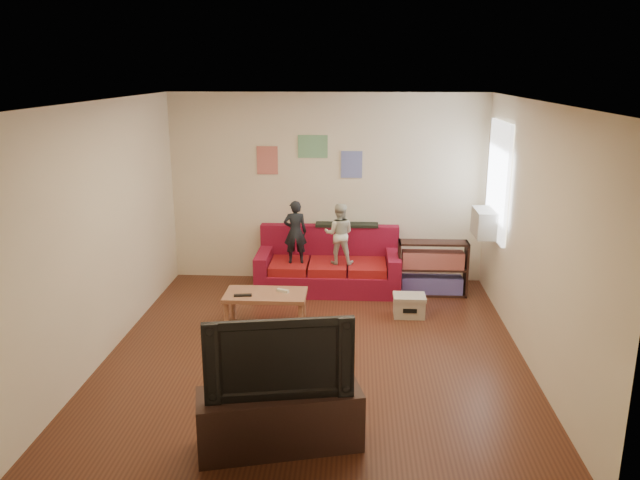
# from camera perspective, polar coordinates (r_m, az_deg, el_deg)

# --- Properties ---
(room_shell) EXTENTS (4.52, 5.02, 2.72)m
(room_shell) POSITION_cam_1_polar(r_m,az_deg,el_deg) (6.53, -0.41, 0.67)
(room_shell) COLOR #562B1A
(room_shell) RESTS_ON ground
(sofa) EXTENTS (1.98, 0.91, 0.87)m
(sofa) POSITION_cam_1_polar(r_m,az_deg,el_deg) (8.81, 0.80, -2.56)
(sofa) COLOR maroon
(sofa) RESTS_ON ground
(child_a) EXTENTS (0.34, 0.25, 0.88)m
(child_a) POSITION_cam_1_polar(r_m,az_deg,el_deg) (8.52, -2.28, 0.74)
(child_a) COLOR black
(child_a) RESTS_ON sofa
(child_b) EXTENTS (0.43, 0.34, 0.84)m
(child_b) POSITION_cam_1_polar(r_m,az_deg,el_deg) (8.49, 1.76, 0.57)
(child_b) COLOR beige
(child_b) RESTS_ON sofa
(coffee_table) EXTENTS (0.97, 0.53, 0.44)m
(coffee_table) POSITION_cam_1_polar(r_m,az_deg,el_deg) (7.48, -4.99, -5.30)
(coffee_table) COLOR #A1684A
(coffee_table) RESTS_ON ground
(remote) EXTENTS (0.21, 0.08, 0.02)m
(remote) POSITION_cam_1_polar(r_m,az_deg,el_deg) (7.38, -7.07, -5.04)
(remote) COLOR black
(remote) RESTS_ON coffee_table
(game_controller) EXTENTS (0.16, 0.10, 0.03)m
(game_controller) POSITION_cam_1_polar(r_m,az_deg,el_deg) (7.47, -3.43, -4.65)
(game_controller) COLOR beige
(game_controller) RESTS_ON coffee_table
(bookshelf) EXTENTS (0.94, 0.28, 0.75)m
(bookshelf) POSITION_cam_1_polar(r_m,az_deg,el_deg) (8.67, 10.21, -2.81)
(bookshelf) COLOR black
(bookshelf) RESTS_ON ground
(window) EXTENTS (0.04, 1.08, 1.48)m
(window) POSITION_cam_1_polar(r_m,az_deg,el_deg) (8.27, 15.96, 5.27)
(window) COLOR white
(window) RESTS_ON room_shell
(ac_unit) EXTENTS (0.28, 0.55, 0.35)m
(ac_unit) POSITION_cam_1_polar(r_m,az_deg,el_deg) (8.36, 14.88, 1.52)
(ac_unit) COLOR #B7B2A3
(ac_unit) RESTS_ON window
(artwork_left) EXTENTS (0.30, 0.01, 0.40)m
(artwork_left) POSITION_cam_1_polar(r_m,az_deg,el_deg) (8.97, -4.84, 7.27)
(artwork_left) COLOR #D87266
(artwork_left) RESTS_ON room_shell
(artwork_center) EXTENTS (0.42, 0.01, 0.32)m
(artwork_center) POSITION_cam_1_polar(r_m,az_deg,el_deg) (8.87, -0.67, 8.54)
(artwork_center) COLOR #72B27F
(artwork_center) RESTS_ON room_shell
(artwork_right) EXTENTS (0.30, 0.01, 0.38)m
(artwork_right) POSITION_cam_1_polar(r_m,az_deg,el_deg) (8.89, 2.90, 6.91)
(artwork_right) COLOR #727FCC
(artwork_right) RESTS_ON room_shell
(file_box) EXTENTS (0.40, 0.31, 0.28)m
(file_box) POSITION_cam_1_polar(r_m,az_deg,el_deg) (7.94, 8.15, -5.94)
(file_box) COLOR beige
(file_box) RESTS_ON ground
(tv_stand) EXTENTS (1.39, 0.75, 0.50)m
(tv_stand) POSITION_cam_1_polar(r_m,az_deg,el_deg) (5.30, -3.69, -16.05)
(tv_stand) COLOR #331F1B
(tv_stand) RESTS_ON ground
(television) EXTENTS (1.18, 0.36, 0.68)m
(television) POSITION_cam_1_polar(r_m,az_deg,el_deg) (5.02, -3.81, -10.33)
(television) COLOR black
(television) RESTS_ON tv_stand
(tissue) EXTENTS (0.13, 0.13, 0.11)m
(tissue) POSITION_cam_1_polar(r_m,az_deg,el_deg) (7.60, 0.76, -7.50)
(tissue) COLOR white
(tissue) RESTS_ON ground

